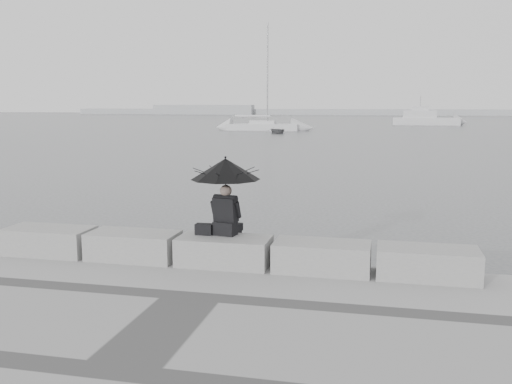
% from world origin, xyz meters
% --- Properties ---
extents(ground, '(360.00, 360.00, 0.00)m').
position_xyz_m(ground, '(0.00, 0.00, 0.00)').
color(ground, '#434548').
rests_on(ground, ground).
extents(stone_block_far_left, '(1.60, 0.80, 0.50)m').
position_xyz_m(stone_block_far_left, '(-3.40, -0.45, 0.75)').
color(stone_block_far_left, gray).
rests_on(stone_block_far_left, promenade).
extents(stone_block_left, '(1.60, 0.80, 0.50)m').
position_xyz_m(stone_block_left, '(-1.70, -0.45, 0.75)').
color(stone_block_left, gray).
rests_on(stone_block_left, promenade).
extents(stone_block_centre, '(1.60, 0.80, 0.50)m').
position_xyz_m(stone_block_centre, '(0.00, -0.45, 0.75)').
color(stone_block_centre, gray).
rests_on(stone_block_centre, promenade).
extents(stone_block_right, '(1.60, 0.80, 0.50)m').
position_xyz_m(stone_block_right, '(1.70, -0.45, 0.75)').
color(stone_block_right, gray).
rests_on(stone_block_right, promenade).
extents(stone_block_far_right, '(1.60, 0.80, 0.50)m').
position_xyz_m(stone_block_far_right, '(3.40, -0.45, 0.75)').
color(stone_block_far_right, gray).
rests_on(stone_block_far_right, promenade).
extents(seated_person, '(1.22, 1.22, 1.39)m').
position_xyz_m(seated_person, '(-0.03, -0.23, 2.02)').
color(seated_person, black).
rests_on(seated_person, stone_block_centre).
extents(bag, '(0.30, 0.17, 0.19)m').
position_xyz_m(bag, '(-0.40, -0.33, 1.10)').
color(bag, black).
rests_on(bag, stone_block_centre).
extents(distant_landmass, '(180.00, 8.00, 2.80)m').
position_xyz_m(distant_landmass, '(-8.14, 154.51, 0.90)').
color(distant_landmass, '#A6A8AB').
rests_on(distant_landmass, ground).
extents(sailboat_left, '(8.82, 2.59, 12.90)m').
position_xyz_m(sailboat_left, '(-12.04, 58.82, 0.51)').
color(sailboat_left, '#B9B9BB').
rests_on(sailboat_left, ground).
extents(motor_cruiser, '(9.98, 3.39, 4.50)m').
position_xyz_m(motor_cruiser, '(8.64, 81.49, 0.89)').
color(motor_cruiser, '#B9B9BB').
rests_on(motor_cruiser, ground).
extents(dinghy, '(3.72, 2.67, 0.58)m').
position_xyz_m(dinghy, '(-9.07, 52.76, 0.29)').
color(dinghy, slate).
rests_on(dinghy, ground).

